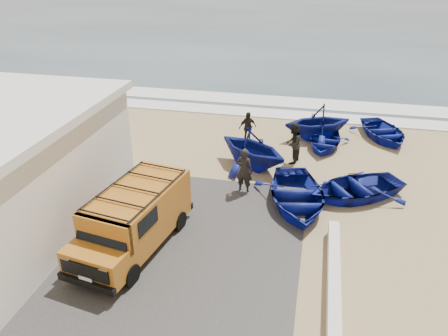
{
  "coord_description": "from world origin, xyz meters",
  "views": [
    {
      "loc": [
        4.01,
        -13.22,
        9.01
      ],
      "look_at": [
        0.65,
        1.91,
        1.2
      ],
      "focal_mm": 35.0,
      "sensor_mm": 36.0,
      "label": 1
    }
  ],
  "objects_px": {
    "boat_near_right": "(356,188)",
    "fisherman_front": "(244,171)",
    "van": "(134,217)",
    "fisherman_back": "(248,128)",
    "boat_far_left": "(318,122)",
    "boat_mid_left": "(252,148)",
    "boat_near_left": "(297,196)",
    "boat_mid_right": "(325,141)",
    "boat_far_right": "(383,132)",
    "fisherman_middle": "(293,143)",
    "parapet": "(334,285)"
  },
  "relations": [
    {
      "from": "boat_near_left",
      "to": "boat_far_left",
      "type": "height_order",
      "value": "boat_far_left"
    },
    {
      "from": "boat_near_left",
      "to": "boat_near_right",
      "type": "distance_m",
      "value": 2.58
    },
    {
      "from": "boat_far_right",
      "to": "boat_mid_right",
      "type": "bearing_deg",
      "value": -168.44
    },
    {
      "from": "fisherman_front",
      "to": "fisherman_middle",
      "type": "height_order",
      "value": "fisherman_middle"
    },
    {
      "from": "van",
      "to": "boat_mid_right",
      "type": "height_order",
      "value": "van"
    },
    {
      "from": "boat_far_right",
      "to": "fisherman_front",
      "type": "xyz_separation_m",
      "value": [
        -6.18,
        -7.14,
        0.58
      ]
    },
    {
      "from": "boat_far_right",
      "to": "fisherman_middle",
      "type": "height_order",
      "value": "fisherman_middle"
    },
    {
      "from": "fisherman_front",
      "to": "fisherman_back",
      "type": "bearing_deg",
      "value": -70.85
    },
    {
      "from": "parapet",
      "to": "boat_mid_left",
      "type": "height_order",
      "value": "boat_mid_left"
    },
    {
      "from": "boat_mid_left",
      "to": "fisherman_back",
      "type": "bearing_deg",
      "value": 46.78
    },
    {
      "from": "boat_near_right",
      "to": "boat_far_left",
      "type": "height_order",
      "value": "boat_far_left"
    },
    {
      "from": "boat_near_left",
      "to": "van",
      "type": "bearing_deg",
      "value": -155.16
    },
    {
      "from": "boat_mid_left",
      "to": "van",
      "type": "bearing_deg",
      "value": -169.76
    },
    {
      "from": "boat_near_left",
      "to": "boat_far_left",
      "type": "bearing_deg",
      "value": 73.82
    },
    {
      "from": "boat_far_right",
      "to": "boat_near_right",
      "type": "bearing_deg",
      "value": -124.32
    },
    {
      "from": "parapet",
      "to": "boat_far_right",
      "type": "bearing_deg",
      "value": 78.28
    },
    {
      "from": "boat_mid_left",
      "to": "boat_far_right",
      "type": "height_order",
      "value": "boat_mid_left"
    },
    {
      "from": "boat_near_left",
      "to": "boat_mid_left",
      "type": "bearing_deg",
      "value": 115.07
    },
    {
      "from": "boat_mid_left",
      "to": "fisherman_front",
      "type": "xyz_separation_m",
      "value": [
        0.05,
        -2.34,
        0.0
      ]
    },
    {
      "from": "van",
      "to": "fisherman_back",
      "type": "height_order",
      "value": "van"
    },
    {
      "from": "van",
      "to": "boat_far_left",
      "type": "xyz_separation_m",
      "value": [
        5.61,
        10.82,
        -0.19
      ]
    },
    {
      "from": "parapet",
      "to": "van",
      "type": "distance_m",
      "value": 6.59
    },
    {
      "from": "boat_near_right",
      "to": "fisherman_front",
      "type": "xyz_separation_m",
      "value": [
        -4.46,
        -0.57,
        0.55
      ]
    },
    {
      "from": "boat_near_left",
      "to": "boat_mid_right",
      "type": "distance_m",
      "value": 6.06
    },
    {
      "from": "boat_near_left",
      "to": "boat_far_left",
      "type": "distance_m",
      "value": 7.1
    },
    {
      "from": "parapet",
      "to": "boat_far_left",
      "type": "bearing_deg",
      "value": 94.19
    },
    {
      "from": "boat_near_right",
      "to": "boat_mid_right",
      "type": "relative_size",
      "value": 1.24
    },
    {
      "from": "boat_mid_left",
      "to": "boat_far_left",
      "type": "xyz_separation_m",
      "value": [
        2.79,
        4.06,
        -0.02
      ]
    },
    {
      "from": "boat_far_left",
      "to": "fisherman_front",
      "type": "distance_m",
      "value": 6.97
    },
    {
      "from": "parapet",
      "to": "fisherman_back",
      "type": "xyz_separation_m",
      "value": [
        -4.33,
        10.38,
        0.56
      ]
    },
    {
      "from": "boat_mid_right",
      "to": "fisherman_front",
      "type": "relative_size",
      "value": 1.67
    },
    {
      "from": "boat_far_left",
      "to": "fisherman_front",
      "type": "relative_size",
      "value": 1.84
    },
    {
      "from": "boat_near_right",
      "to": "fisherman_front",
      "type": "height_order",
      "value": "fisherman_front"
    },
    {
      "from": "boat_mid_left",
      "to": "fisherman_back",
      "type": "xyz_separation_m",
      "value": [
        -0.68,
        2.74,
        -0.14
      ]
    },
    {
      "from": "boat_mid_right",
      "to": "fisherman_middle",
      "type": "relative_size",
      "value": 1.67
    },
    {
      "from": "van",
      "to": "boat_near_right",
      "type": "height_order",
      "value": "van"
    },
    {
      "from": "boat_far_left",
      "to": "boat_far_right",
      "type": "relative_size",
      "value": 0.94
    },
    {
      "from": "boat_mid_right",
      "to": "fisherman_back",
      "type": "distance_m",
      "value": 3.94
    },
    {
      "from": "parapet",
      "to": "fisherman_front",
      "type": "xyz_separation_m",
      "value": [
        -3.6,
        5.29,
        0.7
      ]
    },
    {
      "from": "van",
      "to": "parapet",
      "type": "bearing_deg",
      "value": 1.83
    },
    {
      "from": "van",
      "to": "fisherman_back",
      "type": "relative_size",
      "value": 3.12
    },
    {
      "from": "boat_mid_right",
      "to": "boat_far_right",
      "type": "height_order",
      "value": "boat_far_right"
    },
    {
      "from": "boat_far_right",
      "to": "fisherman_front",
      "type": "height_order",
      "value": "fisherman_front"
    },
    {
      "from": "parapet",
      "to": "fisherman_back",
      "type": "relative_size",
      "value": 3.61
    },
    {
      "from": "boat_mid_right",
      "to": "boat_far_left",
      "type": "bearing_deg",
      "value": 118.88
    },
    {
      "from": "boat_near_right",
      "to": "boat_far_left",
      "type": "distance_m",
      "value": 6.11
    },
    {
      "from": "fisherman_front",
      "to": "boat_near_right",
      "type": "bearing_deg",
      "value": -161.78
    },
    {
      "from": "boat_mid_left",
      "to": "boat_far_left",
      "type": "bearing_deg",
      "value": -1.6
    },
    {
      "from": "boat_mid_left",
      "to": "boat_near_left",
      "type": "bearing_deg",
      "value": -110.3
    },
    {
      "from": "boat_far_left",
      "to": "boat_near_left",
      "type": "bearing_deg",
      "value": -29.96
    }
  ]
}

